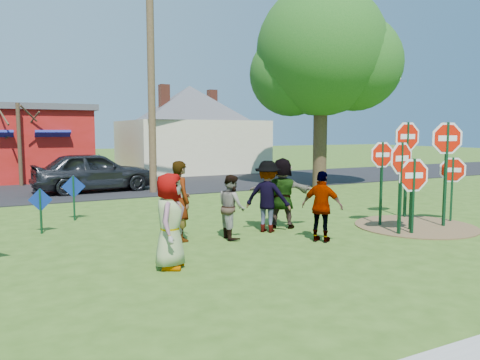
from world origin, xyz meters
The scene contains 23 objects.
ground centered at (0.00, 0.00, 0.00)m, with size 120.00×120.00×0.00m, color #335217.
road centered at (0.00, 11.50, 0.02)m, with size 120.00×7.50×0.04m, color black.
dirt_patch centered at (4.50, -1.00, 0.01)m, with size 3.20×3.20×0.03m, color brown.
cream_house centered at (5.50, 18.00, 2.92)m, with size 9.40×9.40×6.50m.
stop_sign_a centered at (3.68, -1.61, 1.36)m, with size 1.12×0.27×2.05m.
stop_sign_b centered at (3.72, -0.48, 1.74)m, with size 0.94×0.17×2.42m.
stop_sign_c centered at (5.14, -1.37, 2.08)m, with size 1.08×0.46×2.97m.
stop_sign_d centered at (5.25, 0.08, 2.16)m, with size 1.16×0.18×2.99m.
stop_sign_e centered at (3.99, -1.28, 1.24)m, with size 0.96×0.11×1.85m.
stop_sign_f centered at (5.90, -1.00, 1.37)m, with size 0.73×0.66×1.97m.
stop_sign_g centered at (3.33, -1.53, 1.69)m, with size 1.08×0.13×2.45m.
blue_diamond_c centered at (-4.54, 2.74, 0.71)m, with size 0.56×0.20×1.15m.
blue_diamond_d centered at (-3.54, 4.19, 0.81)m, with size 0.65×0.16×1.31m.
person_a centered at (-2.65, -1.59, 0.90)m, with size 0.88×0.57×1.80m, color #464E89.
person_b centered at (-1.68, 0.42, 0.94)m, with size 0.69×0.45×1.89m, color #297470.
person_c centered at (-0.53, 0.07, 0.77)m, with size 0.75×0.59×1.55m, color brown.
person_d centered at (0.63, 0.31, 0.91)m, with size 1.18×0.68×1.83m, color #333237.
person_e centered at (1.17, -1.23, 0.83)m, with size 0.97×0.40×1.66m, color #593463.
person_f centered at (1.22, 0.55, 0.94)m, with size 1.74×0.55×1.88m, color #23532F.
suv centered at (-1.86, 10.39, 0.88)m, with size 1.98×4.91×1.67m, color #303036.
utility_pole centered at (0.28, 8.98, 5.15)m, with size 2.39×0.42×9.78m.
leafy_tree centered at (7.77, 7.37, 5.83)m, with size 6.37×5.81×9.05m.
bare_tree_east centered at (-4.49, 14.08, 2.50)m, with size 1.80×1.80×3.86m.
Camera 1 is at (-5.47, -9.82, 2.58)m, focal length 35.00 mm.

